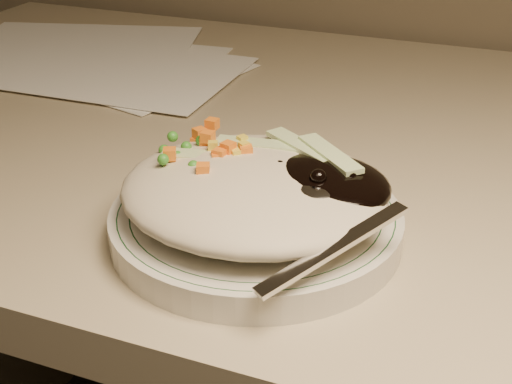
% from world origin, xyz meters
% --- Properties ---
extents(desk, '(1.40, 0.70, 0.74)m').
position_xyz_m(desk, '(0.00, 1.38, 0.54)').
color(desk, tan).
rests_on(desk, ground).
extents(plate, '(0.21, 0.21, 0.02)m').
position_xyz_m(plate, '(-0.07, 1.17, 0.75)').
color(plate, silver).
rests_on(plate, desk).
extents(plate_rim, '(0.20, 0.20, 0.00)m').
position_xyz_m(plate_rim, '(-0.07, 1.17, 0.76)').
color(plate_rim, '#144723').
rests_on(plate_rim, plate).
extents(meal, '(0.21, 0.19, 0.05)m').
position_xyz_m(meal, '(-0.06, 1.17, 0.78)').
color(meal, '#B2A790').
rests_on(meal, plate).
extents(papers, '(0.43, 0.33, 0.00)m').
position_xyz_m(papers, '(-0.41, 1.49, 0.74)').
color(papers, white).
rests_on(papers, desk).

